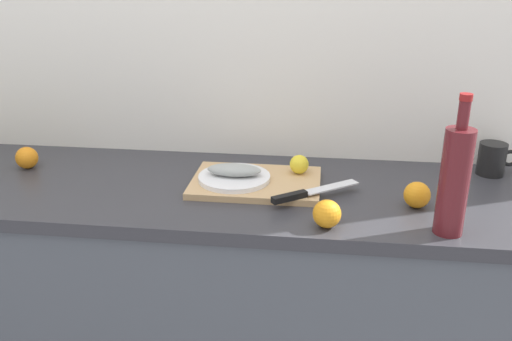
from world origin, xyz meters
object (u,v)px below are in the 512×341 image
Objects in this scene: cutting_board at (256,183)px; orange_0 at (417,195)px; wine_bottle at (454,180)px; fish_fillet at (234,170)px; white_plate at (234,178)px; chef_knife at (305,193)px; lemon_0 at (299,164)px; coffee_mug_0 at (492,159)px.

orange_0 is at bearing -11.70° from cutting_board.
fish_fillet is at bearing 158.47° from wine_bottle.
chef_knife is (0.22, -0.10, 0.00)m from white_plate.
wine_bottle is at bearing -21.53° from white_plate.
lemon_0 is (0.19, 0.08, -0.00)m from fish_fillet.
lemon_0 reaches higher than white_plate.
coffee_mug_0 is at bearing 13.96° from fish_fillet.
fish_fillet is at bearing -166.04° from coffee_mug_0.
chef_knife is 0.18m from lemon_0.
orange_0 is (0.31, 0.01, 0.01)m from chef_knife.
cutting_board is 2.37× the size of fish_fillet.
cutting_board is at bearing 155.07° from wine_bottle.
fish_fillet reaches higher than cutting_board.
wine_bottle is (0.40, -0.31, 0.10)m from lemon_0.
fish_fillet is 1.31× the size of coffee_mug_0.
cutting_board is 0.48m from orange_0.
lemon_0 is 0.63m from coffee_mug_0.
orange_0 is at bearing -9.14° from white_plate.
fish_fillet reaches higher than chef_knife.
cutting_board is 0.19m from chef_knife.
fish_fillet is (-0.07, -0.01, 0.04)m from cutting_board.
wine_bottle is (0.37, -0.14, 0.12)m from chef_knife.
orange_0 is at bearing -9.14° from fish_fillet.
cutting_board is at bearing -151.33° from lemon_0.
white_plate reaches higher than cutting_board.
chef_knife is at bearing -23.34° from fish_fillet.
wine_bottle is 0.19m from orange_0.
fish_fillet is 0.24m from chef_knife.
cutting_board is 6.55× the size of lemon_0.
fish_fillet is 0.21m from lemon_0.
wine_bottle is (0.59, -0.23, 0.09)m from fish_fillet.
cutting_board is at bearing 168.30° from orange_0.
lemon_0 is 0.52m from wine_bottle.
coffee_mug_0 is (0.61, 0.12, 0.00)m from lemon_0.
lemon_0 is at bearing 28.67° from cutting_board.
fish_fillet is at bearing 120.19° from chef_knife.
wine_bottle is 0.49m from coffee_mug_0.
cutting_board is at bearing 9.52° from fish_fillet.
white_plate is 1.74× the size of coffee_mug_0.
chef_knife is (0.16, -0.11, 0.02)m from cutting_board.
white_plate is 1.33× the size of fish_fillet.
orange_0 is at bearing -26.19° from lemon_0.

